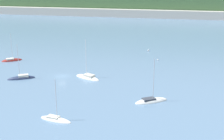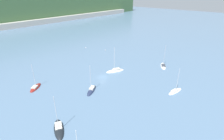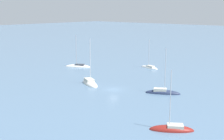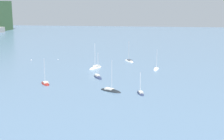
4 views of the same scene
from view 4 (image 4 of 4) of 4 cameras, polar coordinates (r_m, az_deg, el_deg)
ground_plane at (r=141.72m, az=-3.73°, el=-0.32°), size 600.00×600.00×0.00m
sailboat_0 at (r=122.59m, az=-12.09°, el=-2.46°), size 7.26×6.15×10.73m
sailboat_1 at (r=167.56m, az=3.14°, el=1.62°), size 8.67×6.74×11.80m
sailboat_2 at (r=107.29m, az=5.22°, el=-4.29°), size 6.33×3.60×8.16m
sailboat_3 at (r=148.15m, az=8.09°, el=0.16°), size 7.74×3.46×10.13m
sailboat_4 at (r=130.27m, az=-2.63°, el=-1.34°), size 8.15×5.82×11.47m
sailboat_5 at (r=110.03m, az=-0.24°, el=-3.84°), size 6.32×8.76×11.96m
sailboat_6 at (r=149.65m, az=-3.00°, el=0.39°), size 9.20×6.43×12.71m
mooring_buoy_0 at (r=174.45m, az=-14.54°, el=1.75°), size 0.67×0.67×0.67m
mooring_buoy_1 at (r=174.17m, az=-9.84°, el=1.91°), size 0.50×0.50×0.50m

